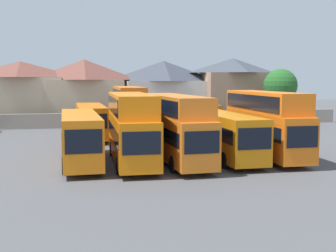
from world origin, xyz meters
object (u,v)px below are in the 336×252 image
object	(u,v)px
bus_5	(265,120)
house_terrace_far_right	(232,89)
bus_6	(91,120)
house_terrace_centre	(85,91)
bus_2	(131,124)
bus_1	(80,135)
bus_4	(224,133)
bus_3	(175,124)
tree_behind_wall	(280,86)
house_terrace_right	(164,90)
house_terrace_left	(21,92)
bus_9	(190,117)
bus_8	(170,117)
bus_7	(129,109)

from	to	relation	value
bus_5	house_terrace_far_right	bearing A→B (deg)	165.40
bus_6	bus_5	bearing A→B (deg)	41.98
house_terrace_centre	house_terrace_far_right	world-z (taller)	house_terrace_far_right
bus_6	bus_2	bearing A→B (deg)	7.96
bus_1	bus_6	size ratio (longest dim) A/B	1.05
bus_4	house_terrace_far_right	world-z (taller)	house_terrace_far_right
bus_1	bus_3	size ratio (longest dim) A/B	0.94
tree_behind_wall	house_terrace_right	bearing A→B (deg)	148.15
bus_1	house_terrace_far_right	xyz separation A→B (m)	(22.29, 29.56, 2.56)
bus_3	house_terrace_right	size ratio (longest dim) A/B	1.02
bus_3	house_terrace_right	world-z (taller)	house_terrace_right
bus_2	house_terrace_left	distance (m)	31.92
bus_2	bus_9	bearing A→B (deg)	151.95
bus_6	bus_8	distance (m)	8.28
bus_3	bus_7	xyz separation A→B (m)	(-1.53, 14.20, 0.21)
bus_4	bus_8	bearing A→B (deg)	-177.37
bus_1	bus_4	distance (m)	10.43
bus_1	bus_7	world-z (taller)	bus_7
bus_2	bus_9	size ratio (longest dim) A/B	1.00
bus_5	bus_6	size ratio (longest dim) A/B	1.09
tree_behind_wall	bus_2	bearing A→B (deg)	-135.09
bus_1	bus_6	distance (m)	13.40
house_terrace_far_right	bus_8	bearing A→B (deg)	-129.47
bus_3	bus_7	bearing A→B (deg)	-176.20
bus_6	bus_8	bearing A→B (deg)	93.90
bus_3	bus_6	distance (m)	14.99
bus_6	house_terrace_left	world-z (taller)	house_terrace_left
bus_6	house_terrace_centre	size ratio (longest dim) A/B	1.01
bus_1	bus_6	xyz separation A→B (m)	(1.28, 13.33, -0.09)
tree_behind_wall	bus_1	bearing A→B (deg)	-140.02
bus_7	bus_3	bearing A→B (deg)	7.77
bus_8	house_terrace_left	size ratio (longest dim) A/B	1.10
house_terrace_left	house_terrace_centre	world-z (taller)	house_terrace_centre
bus_6	bus_9	bearing A→B (deg)	90.00
bus_2	bus_7	size ratio (longest dim) A/B	0.94
bus_4	tree_behind_wall	size ratio (longest dim) A/B	1.51
bus_7	house_terrace_left	size ratio (longest dim) A/B	1.08
bus_5	bus_1	bearing A→B (deg)	-88.94
bus_2	bus_8	distance (m)	15.86
bus_2	bus_7	world-z (taller)	bus_7
bus_1	bus_7	xyz separation A→B (m)	(5.13, 13.57, 0.90)
bus_6	bus_8	world-z (taller)	bus_8
bus_1	bus_3	world-z (taller)	bus_3
bus_8	tree_behind_wall	bearing A→B (deg)	117.96
bus_2	bus_6	size ratio (longest dim) A/B	1.06
house_terrace_centre	bus_3	bearing A→B (deg)	-79.79
bus_4	house_terrace_centre	size ratio (longest dim) A/B	1.06
bus_2	tree_behind_wall	world-z (taller)	tree_behind_wall
bus_3	tree_behind_wall	size ratio (longest dim) A/B	1.61
house_terrace_left	bus_6	bearing A→B (deg)	-62.90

